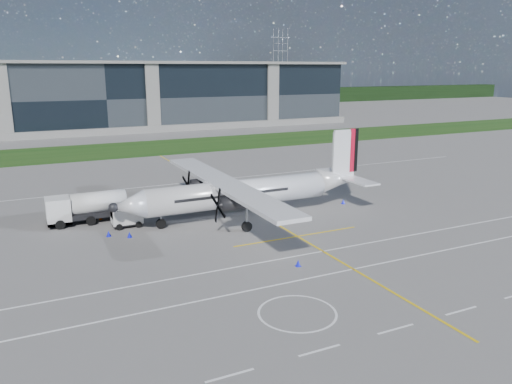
{
  "coord_description": "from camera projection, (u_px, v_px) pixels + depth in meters",
  "views": [
    {
      "loc": [
        -17.84,
        -41.25,
        14.13
      ],
      "look_at": [
        1.91,
        0.02,
        2.71
      ],
      "focal_mm": 35.0,
      "sensor_mm": 36.0,
      "label": 1
    }
  ],
  "objects": [
    {
      "name": "baggage_tug",
      "position": [
        127.0,
        217.0,
        45.48
      ],
      "size": [
        2.88,
        1.73,
        1.73
      ],
      "primitive_type": null,
      "color": "white",
      "rests_on": "ground"
    },
    {
      "name": "safety_cone_tail",
      "position": [
        343.0,
        201.0,
        53.27
      ],
      "size": [
        0.36,
        0.36,
        0.5
      ],
      "primitive_type": "cone",
      "color": "#0D12E5",
      "rests_on": "ground"
    },
    {
      "name": "yellow_taxiway_centerline",
      "position": [
        227.0,
        195.0,
        57.0
      ],
      "size": [
        0.2,
        70.0,
        0.01
      ],
      "primitive_type": "cube",
      "color": "yellow",
      "rests_on": "ground"
    },
    {
      "name": "white_lane_line",
      "position": [
        318.0,
        276.0,
        34.74
      ],
      "size": [
        90.0,
        0.15,
        0.01
      ],
      "primitive_type": "cube",
      "color": "white",
      "rests_on": "ground"
    },
    {
      "name": "ground_crew_person",
      "position": [
        100.0,
        209.0,
        47.51
      ],
      "size": [
        0.93,
        1.06,
        2.16
      ],
      "primitive_type": "imported",
      "rotation": [
        0.0,
        0.0,
        1.16
      ],
      "color": "#F25907",
      "rests_on": "ground"
    },
    {
      "name": "tree_line",
      "position": [
        73.0,
        102.0,
        168.79
      ],
      "size": [
        400.0,
        6.0,
        6.0
      ],
      "primitive_type": "cube",
      "color": "black",
      "rests_on": "ground"
    },
    {
      "name": "turboprop_aircraft",
      "position": [
        247.0,
        177.0,
        47.7
      ],
      "size": [
        25.66,
        26.61,
        7.98
      ],
      "primitive_type": null,
      "color": "white",
      "rests_on": "ground"
    },
    {
      "name": "fuel_tanker_truck",
      "position": [
        81.0,
        208.0,
        46.35
      ],
      "size": [
        7.61,
        2.47,
        2.85
      ],
      "primitive_type": null,
      "color": "silver",
      "rests_on": "ground"
    },
    {
      "name": "pylon_east",
      "position": [
        280.0,
        66.0,
        210.24
      ],
      "size": [
        9.0,
        4.6,
        30.0
      ],
      "primitive_type": null,
      "color": "gray",
      "rests_on": "ground"
    },
    {
      "name": "safety_cone_nose_stbd",
      "position": [
        121.0,
        225.0,
        45.31
      ],
      "size": [
        0.36,
        0.36,
        0.5
      ],
      "primitive_type": "cone",
      "color": "#0D12E5",
      "rests_on": "ground"
    },
    {
      "name": "grass_strip",
      "position": [
        131.0,
        149.0,
        88.99
      ],
      "size": [
        400.0,
        18.0,
        0.04
      ],
      "primitive_type": "cube",
      "color": "#194011",
      "rests_on": "ground"
    },
    {
      "name": "safety_cone_fwd",
      "position": [
        109.0,
        234.0,
        42.93
      ],
      "size": [
        0.36,
        0.36,
        0.5
      ],
      "primitive_type": "cone",
      "color": "#0D12E5",
      "rests_on": "ground"
    },
    {
      "name": "safety_cone_portwing",
      "position": [
        298.0,
        263.0,
        36.48
      ],
      "size": [
        0.36,
        0.36,
        0.5
      ],
      "primitive_type": "cone",
      "color": "#0D12E5",
      "rests_on": "ground"
    },
    {
      "name": "safety_cone_nose_port",
      "position": [
        129.0,
        235.0,
        42.68
      ],
      "size": [
        0.36,
        0.36,
        0.5
      ],
      "primitive_type": "cone",
      "color": "#0D12E5",
      "rests_on": "ground"
    },
    {
      "name": "ground",
      "position": [
        141.0,
        156.0,
        82.0
      ],
      "size": [
        400.0,
        400.0,
        0.0
      ],
      "primitive_type": "plane",
      "color": "#625F5D",
      "rests_on": "ground"
    },
    {
      "name": "safety_cone_stbdwing",
      "position": [
        187.0,
        189.0,
        58.72
      ],
      "size": [
        0.36,
        0.36,
        0.5
      ],
      "primitive_type": "cone",
      "color": "#0D12E5",
      "rests_on": "ground"
    },
    {
      "name": "terminal_building",
      "position": [
        99.0,
        97.0,
        115.19
      ],
      "size": [
        120.0,
        20.0,
        15.0
      ],
      "primitive_type": "cube",
      "color": "black",
      "rests_on": "ground"
    }
  ]
}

